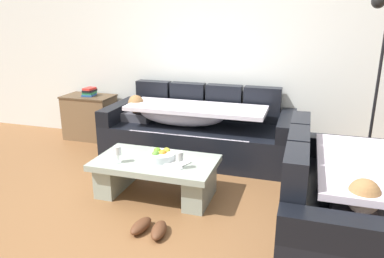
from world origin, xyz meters
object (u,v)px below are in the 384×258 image
couch_along_wall (195,131)px  pair_of_shoes (150,228)px  wine_glass_near_left (118,151)px  couch_near_window (340,202)px  side_cabinet (90,117)px  open_magazine (173,162)px  book_stack_on_cabinet (89,92)px  fruit_bowl (161,155)px  floor_lamp (374,78)px  wine_glass_near_right (180,157)px  coffee_table (156,173)px

couch_along_wall → pair_of_shoes: size_ratio=7.19×
wine_glass_near_left → pair_of_shoes: wine_glass_near_left is taller
couch_along_wall → couch_near_window: bearing=-41.1°
wine_glass_near_left → side_cabinet: bearing=130.0°
wine_glass_near_left → open_magazine: wine_glass_near_left is taller
open_magazine → book_stack_on_cabinet: book_stack_on_cabinet is taller
side_cabinet → wine_glass_near_left: bearing=-50.0°
couch_near_window → pair_of_shoes: size_ratio=5.34×
wine_glass_near_left → book_stack_on_cabinet: bearing=129.4°
couch_near_window → fruit_bowl: 1.68m
open_magazine → couch_near_window: bearing=12.9°
side_cabinet → book_stack_on_cabinet: book_stack_on_cabinet is taller
side_cabinet → couch_near_window: bearing=-26.5°
couch_along_wall → couch_near_window: (1.64, -1.43, 0.00)m
fruit_bowl → floor_lamp: (1.98, 1.10, 0.69)m
wine_glass_near_right → floor_lamp: (1.73, 1.27, 0.62)m
floor_lamp → wine_glass_near_left: bearing=-151.0°
couch_near_window → wine_glass_near_left: size_ratio=10.54×
wine_glass_near_left → wine_glass_near_right: same height
couch_near_window → book_stack_on_cabinet: size_ratio=7.85×
wine_glass_near_left → floor_lamp: bearing=29.0°
fruit_bowl → pair_of_shoes: (0.17, -0.69, -0.38)m
open_magazine → pair_of_shoes: (0.02, -0.65, -0.34)m
open_magazine → floor_lamp: 2.29m
wine_glass_near_left → pair_of_shoes: 0.85m
fruit_bowl → wine_glass_near_right: wine_glass_near_right is taller
wine_glass_near_right → floor_lamp: bearing=36.2°
fruit_bowl → coffee_table: bearing=-144.6°
side_cabinet → floor_lamp: size_ratio=0.37×
side_cabinet → fruit_bowl: bearing=-39.0°
couch_along_wall → floor_lamp: floor_lamp is taller
fruit_bowl → wine_glass_near_right: (0.25, -0.16, 0.07)m
floor_lamp → pair_of_shoes: bearing=-135.4°
wine_glass_near_left → fruit_bowl: bearing=28.3°
wine_glass_near_right → couch_near_window: bearing=-5.8°
couch_along_wall → open_magazine: 1.18m
couch_near_window → fruit_bowl: (-1.65, 0.30, 0.09)m
wine_glass_near_left → side_cabinet: side_cabinet is taller
wine_glass_near_left → wine_glass_near_right: (0.62, 0.04, 0.00)m
couch_along_wall → side_cabinet: (-1.68, 0.23, -0.01)m
couch_along_wall → fruit_bowl: 1.13m
couch_along_wall → coffee_table: bearing=-92.8°
couch_along_wall → wine_glass_near_right: 1.32m
coffee_table → floor_lamp: floor_lamp is taller
wine_glass_near_right → floor_lamp: size_ratio=0.09×
wine_glass_near_right → floor_lamp: floor_lamp is taller
fruit_bowl → floor_lamp: 2.37m
wine_glass_near_right → open_magazine: size_ratio=0.59×
fruit_bowl → floor_lamp: floor_lamp is taller
couch_near_window → side_cabinet: 3.72m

